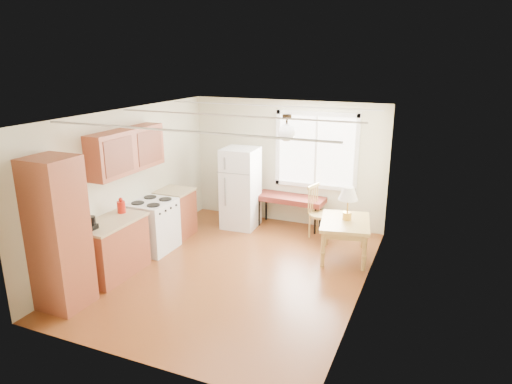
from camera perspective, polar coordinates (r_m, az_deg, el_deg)
The scene contains 11 objects.
room_shell at distance 7.00m, azimuth -2.80°, elevation -0.57°, with size 4.60×5.60×2.62m.
kitchen_run at distance 7.52m, azimuth -16.79°, elevation -3.34°, with size 0.65×3.40×2.20m.
window_unit at distance 8.98m, azimuth 7.52°, elevation 5.15°, with size 1.64×0.05×1.51m.
pendant_light at distance 6.88m, azimuth 3.85°, elevation 7.54°, with size 0.26×0.26×0.40m.
refrigerator at distance 9.04m, azimuth -1.95°, elevation 0.49°, with size 0.69×0.71×1.61m.
bench at distance 9.11m, azimuth 4.26°, elevation -0.92°, with size 1.41×0.58×0.64m.
dining_table at distance 7.85m, azimuth 11.06°, elevation -4.24°, with size 0.98×1.19×0.66m.
chair at distance 8.67m, azimuth 7.60°, elevation -1.96°, with size 0.47×0.47×1.00m.
table_lamp at distance 7.75m, azimuth 11.46°, elevation -0.50°, with size 0.33×0.33×0.57m.
coffee_maker at distance 7.01m, azimuth -20.28°, elevation -3.55°, with size 0.18×0.23×0.34m.
kettle at distance 7.62m, azimuth -16.49°, elevation -1.75°, with size 0.13×0.13×0.25m.
Camera 1 is at (2.91, -6.02, 3.33)m, focal length 32.00 mm.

